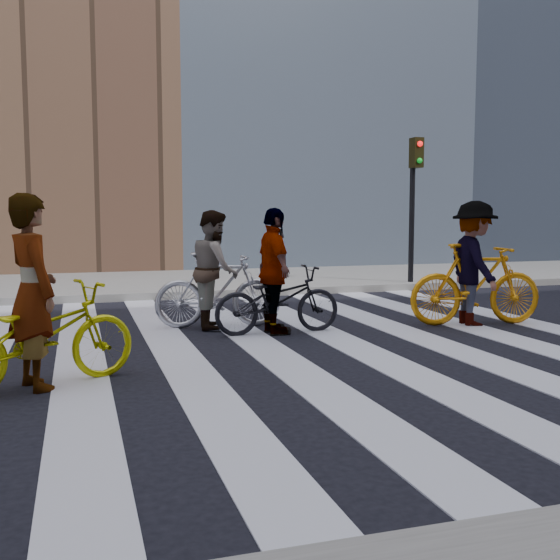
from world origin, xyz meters
name	(u,v)px	position (x,y,z in m)	size (l,w,h in m)	color
ground	(307,346)	(0.00, 0.00, 0.00)	(100.00, 100.00, 0.00)	black
sidewalk_far	(200,282)	(0.00, 7.50, 0.07)	(100.00, 5.00, 0.15)	gray
zebra_crosswalk	(307,345)	(0.00, 0.00, 0.01)	(8.25, 10.00, 0.01)	silver
traffic_signal	(414,186)	(4.40, 5.32, 2.28)	(0.22, 0.42, 3.33)	black
bike_yellow_left	(40,336)	(-3.12, -1.14, 0.50)	(0.67, 1.91, 1.01)	#C0C30A
bike_silver_mid	(218,290)	(-0.79, 1.67, 0.56)	(0.52, 1.85, 1.11)	#B6B8C1
bike_yellow_right	(476,284)	(2.96, 0.74, 0.62)	(0.58, 2.05, 1.23)	orange
bike_dark_rear	(278,300)	(-0.10, 0.93, 0.47)	(0.63, 1.80, 0.95)	black
rider_left	(33,292)	(-3.17, -1.14, 0.93)	(0.68, 0.45, 1.86)	slate
rider_mid	(215,269)	(-0.84, 1.67, 0.86)	(0.84, 0.65, 1.73)	slate
rider_right	(474,264)	(2.91, 0.74, 0.93)	(1.20, 0.69, 1.86)	slate
rider_rear	(274,271)	(-0.15, 0.93, 0.88)	(1.03, 0.43, 1.76)	slate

